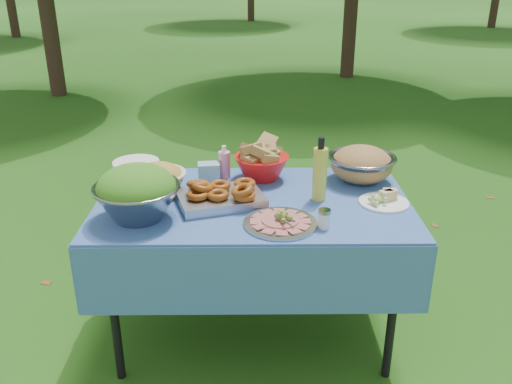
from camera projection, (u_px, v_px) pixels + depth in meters
ground at (253, 333)px, 2.84m from camera, size 80.00×80.00×0.00m
picnic_table at (253, 270)px, 2.69m from camera, size 1.46×0.86×0.76m
salad_bowl at (137, 193)px, 2.31m from camera, size 0.45×0.45×0.24m
pasta_bowl_white at (159, 178)px, 2.61m from camera, size 0.34×0.34×0.15m
plate_stack at (137, 169)px, 2.79m from camera, size 0.28×0.28×0.09m
wipes_box at (209, 173)px, 2.73m from camera, size 0.12×0.09×0.10m
sanitizer_bottle at (224, 162)px, 2.77m from camera, size 0.07×0.07×0.17m
bread_bowl at (262, 161)px, 2.76m from camera, size 0.28×0.28×0.19m
pasta_bowl_steel at (362, 164)px, 2.74m from camera, size 0.44×0.44×0.18m
fried_tray at (220, 194)px, 2.49m from camera, size 0.45×0.37×0.09m
charcuterie_platter at (280, 217)px, 2.29m from camera, size 0.41×0.41×0.07m
oil_bottle at (320, 169)px, 2.49m from camera, size 0.07×0.07×0.30m
cheese_plate at (384, 197)px, 2.49m from camera, size 0.27×0.27×0.06m
shaker at (324, 219)px, 2.26m from camera, size 0.07×0.07×0.08m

